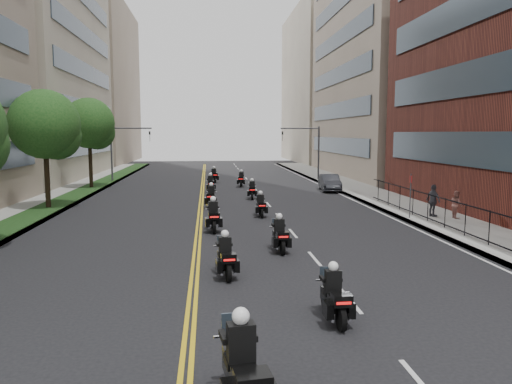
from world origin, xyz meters
TOP-DOWN VIEW (x-y plane):
  - sidewalk_right at (12.00, 25.00)m, footprint 4.00×90.00m
  - sidewalk_left at (-12.00, 25.00)m, footprint 4.00×90.00m
  - grass_strip at (-11.20, 25.00)m, footprint 2.00×90.00m
  - building_right_tan at (21.48, 48.00)m, footprint 15.11×28.00m
  - building_right_far at (21.50, 78.00)m, footprint 15.00×28.00m
  - building_left_mid at (-21.98, 48.00)m, footprint 16.11×28.00m
  - building_left_far at (-22.00, 78.00)m, footprint 16.00×28.00m
  - iron_fence at (11.00, 12.00)m, footprint 0.05×28.00m
  - street_trees at (-11.05, 18.61)m, footprint 4.40×38.40m
  - traffic_signal_right at (9.54, 42.00)m, footprint 4.09×0.20m
  - traffic_signal_left at (-9.54, 42.00)m, footprint 4.09×0.20m
  - motorcycle_0 at (-0.38, -0.59)m, footprint 0.77×2.53m
  - motorcycle_1 at (2.31, 3.49)m, footprint 0.50×2.13m
  - motorcycle_2 at (-0.37, 7.89)m, footprint 0.61×2.17m
  - motorcycle_3 at (2.01, 11.36)m, footprint 0.50×2.16m
  - motorcycle_4 at (-0.70, 15.99)m, footprint 0.56×2.38m
  - motorcycle_5 at (2.14, 20.19)m, footprint 0.47×2.06m
  - motorcycle_6 at (-0.75, 24.06)m, footprint 0.59×2.26m
  - motorcycle_7 at (2.34, 28.14)m, footprint 0.54×2.09m
  - motorcycle_8 at (-0.74, 32.54)m, footprint 0.54×2.20m
  - motorcycle_9 at (2.11, 36.80)m, footprint 0.62×2.13m
  - motorcycle_10 at (-0.34, 41.00)m, footprint 0.64×2.21m
  - parked_sedan at (9.40, 32.63)m, footprint 1.92×4.42m
  - pedestrian_b at (12.97, 17.65)m, footprint 0.65×0.80m
  - pedestrian_c at (11.89, 18.27)m, footprint 0.72×1.16m

SIDE VIEW (x-z plane):
  - sidewalk_right at x=12.00m, z-range 0.00..0.15m
  - sidewalk_left at x=-12.00m, z-range 0.00..0.15m
  - grass_strip at x=-11.20m, z-range 0.15..0.19m
  - motorcycle_5 at x=2.14m, z-range -0.16..1.37m
  - motorcycle_7 at x=2.34m, z-range -0.16..1.38m
  - motorcycle_9 at x=2.11m, z-range -0.17..1.41m
  - motorcycle_1 at x=2.31m, z-range -0.17..1.41m
  - motorcycle_3 at x=2.01m, z-range -0.17..1.42m
  - motorcycle_2 at x=-0.37m, z-range -0.17..1.44m
  - motorcycle_8 at x=-0.74m, z-range -0.17..1.45m
  - motorcycle_10 at x=-0.34m, z-range -0.17..1.46m
  - motorcycle_6 at x=-0.75m, z-range -0.18..1.49m
  - motorcycle_4 at x=-0.70m, z-range -0.18..1.57m
  - parked_sedan at x=9.40m, z-range 0.00..1.41m
  - motorcycle_0 at x=-0.38m, z-range -0.20..1.68m
  - iron_fence at x=11.00m, z-range 0.15..1.65m
  - pedestrian_b at x=12.97m, z-range 0.15..1.70m
  - pedestrian_c at x=11.89m, z-range 0.15..2.00m
  - traffic_signal_right at x=9.54m, z-range 0.90..6.50m
  - traffic_signal_left at x=-9.54m, z-range 0.90..6.50m
  - street_trees at x=-11.05m, z-range 1.14..9.12m
  - building_right_far at x=21.50m, z-range 0.00..26.00m
  - building_left_far at x=-22.00m, z-range 0.00..26.00m
  - building_right_tan at x=21.48m, z-range 0.00..30.00m
  - building_left_mid at x=-21.98m, z-range 0.00..34.00m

